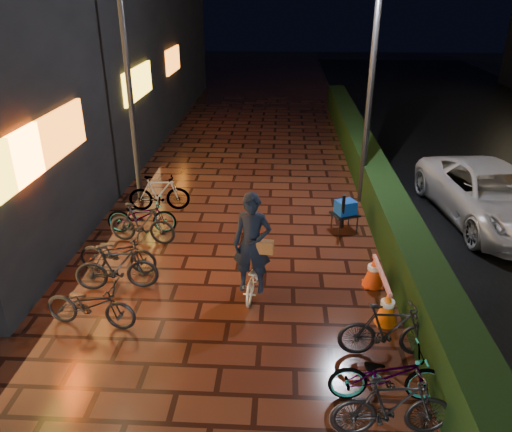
# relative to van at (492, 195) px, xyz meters

# --- Properties ---
(ground) EXTENTS (80.00, 80.00, 0.00)m
(ground) POSITION_rel_van_xyz_m (-5.85, -5.44, -0.67)
(ground) COLOR #381911
(ground) RESTS_ON ground
(hedge) EXTENTS (0.70, 20.00, 1.00)m
(hedge) POSITION_rel_van_xyz_m (-2.55, 2.56, -0.17)
(hedge) COLOR black
(hedge) RESTS_ON ground
(van) EXTENTS (2.76, 5.03, 1.34)m
(van) POSITION_rel_van_xyz_m (0.00, 0.00, 0.00)
(van) COLOR silver
(van) RESTS_ON ground
(lamp_post_hedge) EXTENTS (0.54, 0.16, 5.67)m
(lamp_post_hedge) POSITION_rel_van_xyz_m (-2.91, 1.08, 2.45)
(lamp_post_hedge) COLOR black
(lamp_post_hedge) RESTS_ON ground
(lamp_post_sf) EXTENTS (0.51, 0.14, 5.38)m
(lamp_post_sf) POSITION_rel_van_xyz_m (-8.75, 0.89, 2.29)
(lamp_post_sf) COLOR black
(lamp_post_sf) RESTS_ON ground
(cyclist) EXTENTS (0.75, 1.44, 2.01)m
(cyclist) POSITION_rel_van_xyz_m (-5.48, -3.45, 0.07)
(cyclist) COLOR silver
(cyclist) RESTS_ON ground
(traffic_barrier) EXTENTS (0.44, 1.56, 0.63)m
(traffic_barrier) POSITION_rel_van_xyz_m (-3.20, -3.62, -0.36)
(traffic_barrier) COLOR orange
(traffic_barrier) RESTS_ON ground
(cart_assembly) EXTENTS (0.71, 0.77, 1.08)m
(cart_assembly) POSITION_rel_van_xyz_m (-3.53, -0.73, -0.12)
(cart_assembly) COLOR black
(cart_assembly) RESTS_ON ground
(parked_bikes_storefront) EXTENTS (1.77, 5.44, 0.92)m
(parked_bikes_storefront) POSITION_rel_van_xyz_m (-8.10, -2.23, -0.24)
(parked_bikes_storefront) COLOR black
(parked_bikes_storefront) RESTS_ON ground
(parked_bikes_hedge) EXTENTS (1.79, 2.03, 0.92)m
(parked_bikes_hedge) POSITION_rel_van_xyz_m (-3.48, -5.84, -0.23)
(parked_bikes_hedge) COLOR black
(parked_bikes_hedge) RESTS_ON ground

